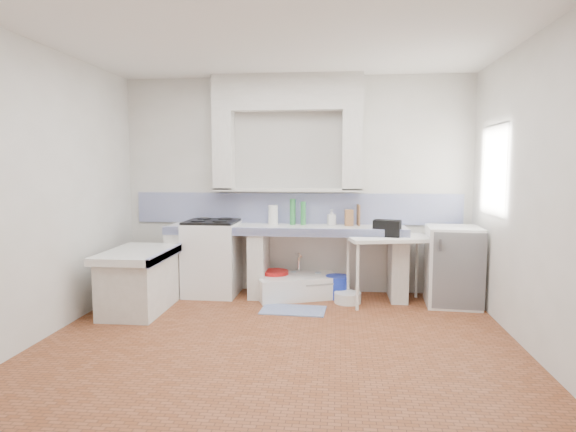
# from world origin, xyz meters

# --- Properties ---
(floor) EXTENTS (4.50, 4.50, 0.00)m
(floor) POSITION_xyz_m (0.00, 0.00, 0.00)
(floor) COLOR brown
(floor) RESTS_ON ground
(ceiling) EXTENTS (4.50, 4.50, 0.00)m
(ceiling) POSITION_xyz_m (0.00, 0.00, 2.80)
(ceiling) COLOR silver
(ceiling) RESTS_ON ground
(wall_back) EXTENTS (4.50, 0.00, 4.50)m
(wall_back) POSITION_xyz_m (0.00, 2.00, 1.40)
(wall_back) COLOR silver
(wall_back) RESTS_ON ground
(wall_front) EXTENTS (4.50, 0.00, 4.50)m
(wall_front) POSITION_xyz_m (0.00, -2.00, 1.40)
(wall_front) COLOR silver
(wall_front) RESTS_ON ground
(wall_left) EXTENTS (0.00, 4.50, 4.50)m
(wall_left) POSITION_xyz_m (-2.25, 0.00, 1.40)
(wall_left) COLOR silver
(wall_left) RESTS_ON ground
(wall_right) EXTENTS (0.00, 4.50, 4.50)m
(wall_right) POSITION_xyz_m (2.25, 0.00, 1.40)
(wall_right) COLOR silver
(wall_right) RESTS_ON ground
(alcove_mass) EXTENTS (1.90, 0.25, 0.45)m
(alcove_mass) POSITION_xyz_m (-0.10, 1.88, 2.58)
(alcove_mass) COLOR silver
(alcove_mass) RESTS_ON ground
(window_frame) EXTENTS (0.35, 0.86, 1.06)m
(window_frame) POSITION_xyz_m (2.42, 1.20, 1.60)
(window_frame) COLOR #372011
(window_frame) RESTS_ON ground
(lace_valance) EXTENTS (0.01, 0.84, 0.24)m
(lace_valance) POSITION_xyz_m (2.28, 1.20, 1.98)
(lace_valance) COLOR white
(lace_valance) RESTS_ON ground
(counter_slab) EXTENTS (3.00, 0.60, 0.08)m
(counter_slab) POSITION_xyz_m (-0.10, 1.70, 0.86)
(counter_slab) COLOR white
(counter_slab) RESTS_ON ground
(counter_lip) EXTENTS (3.00, 0.04, 0.10)m
(counter_lip) POSITION_xyz_m (-0.10, 1.42, 0.86)
(counter_lip) COLOR navy
(counter_lip) RESTS_ON ground
(counter_pier_left) EXTENTS (0.20, 0.55, 0.82)m
(counter_pier_left) POSITION_xyz_m (-1.50, 1.70, 0.41)
(counter_pier_left) COLOR silver
(counter_pier_left) RESTS_ON ground
(counter_pier_mid) EXTENTS (0.20, 0.55, 0.82)m
(counter_pier_mid) POSITION_xyz_m (-0.45, 1.70, 0.41)
(counter_pier_mid) COLOR silver
(counter_pier_mid) RESTS_ON ground
(counter_pier_right) EXTENTS (0.20, 0.55, 0.82)m
(counter_pier_right) POSITION_xyz_m (1.30, 1.70, 0.41)
(counter_pier_right) COLOR silver
(counter_pier_right) RESTS_ON ground
(peninsula_top) EXTENTS (0.70, 1.10, 0.08)m
(peninsula_top) POSITION_xyz_m (-1.70, 0.90, 0.66)
(peninsula_top) COLOR white
(peninsula_top) RESTS_ON ground
(peninsula_base) EXTENTS (0.60, 1.00, 0.62)m
(peninsula_base) POSITION_xyz_m (-1.70, 0.90, 0.31)
(peninsula_base) COLOR silver
(peninsula_base) RESTS_ON ground
(peninsula_lip) EXTENTS (0.04, 1.10, 0.10)m
(peninsula_lip) POSITION_xyz_m (-1.37, 0.90, 0.66)
(peninsula_lip) COLOR navy
(peninsula_lip) RESTS_ON ground
(backsplash) EXTENTS (4.27, 0.03, 0.40)m
(backsplash) POSITION_xyz_m (0.00, 1.99, 1.10)
(backsplash) COLOR navy
(backsplash) RESTS_ON ground
(stove) EXTENTS (0.67, 0.65, 0.93)m
(stove) POSITION_xyz_m (-1.05, 1.69, 0.47)
(stove) COLOR white
(stove) RESTS_ON ground
(sink) EXTENTS (1.16, 0.89, 0.25)m
(sink) POSITION_xyz_m (0.05, 1.67, 0.12)
(sink) COLOR white
(sink) RESTS_ON ground
(side_table) EXTENTS (1.08, 0.75, 0.04)m
(side_table) POSITION_xyz_m (1.16, 1.48, 0.41)
(side_table) COLOR white
(side_table) RESTS_ON ground
(fridge) EXTENTS (0.65, 0.65, 0.94)m
(fridge) POSITION_xyz_m (1.92, 1.52, 0.47)
(fridge) COLOR white
(fridge) RESTS_ON ground
(bucket_red) EXTENTS (0.35, 0.35, 0.32)m
(bucket_red) POSITION_xyz_m (-0.24, 1.71, 0.16)
(bucket_red) COLOR red
(bucket_red) RESTS_ON ground
(bucket_orange) EXTENTS (0.33, 0.33, 0.25)m
(bucket_orange) POSITION_xyz_m (0.11, 1.54, 0.12)
(bucket_orange) COLOR #C85F23
(bucket_orange) RESTS_ON ground
(bucket_blue) EXTENTS (0.37, 0.37, 0.28)m
(bucket_blue) POSITION_xyz_m (0.55, 1.68, 0.14)
(bucket_blue) COLOR #1930BD
(bucket_blue) RESTS_ON ground
(basin_white) EXTENTS (0.38, 0.38, 0.13)m
(basin_white) POSITION_xyz_m (0.68, 1.46, 0.06)
(basin_white) COLOR white
(basin_white) RESTS_ON ground
(water_bottle_a) EXTENTS (0.09, 0.09, 0.28)m
(water_bottle_a) POSITION_xyz_m (-0.01, 1.85, 0.14)
(water_bottle_a) COLOR silver
(water_bottle_a) RESTS_ON ground
(water_bottle_b) EXTENTS (0.08, 0.08, 0.29)m
(water_bottle_b) POSITION_xyz_m (0.30, 1.82, 0.14)
(water_bottle_b) COLOR silver
(water_bottle_b) RESTS_ON ground
(black_bag) EXTENTS (0.35, 0.26, 0.20)m
(black_bag) POSITION_xyz_m (1.14, 1.48, 0.92)
(black_bag) COLOR black
(black_bag) RESTS_ON side_table
(green_bottle_a) EXTENTS (0.07, 0.07, 0.33)m
(green_bottle_a) POSITION_xyz_m (-0.03, 1.85, 1.07)
(green_bottle_a) COLOR #2D7E3E
(green_bottle_a) RESTS_ON counter_slab
(green_bottle_b) EXTENTS (0.09, 0.09, 0.30)m
(green_bottle_b) POSITION_xyz_m (0.11, 1.83, 1.05)
(green_bottle_b) COLOR #2D7E3E
(green_bottle_b) RESTS_ON counter_slab
(knife_block) EXTENTS (0.11, 0.10, 0.21)m
(knife_block) POSITION_xyz_m (0.69, 1.79, 1.00)
(knife_block) COLOR #93613A
(knife_block) RESTS_ON counter_slab
(cutting_board) EXTENTS (0.04, 0.20, 0.27)m
(cutting_board) POSITION_xyz_m (0.81, 1.85, 1.03)
(cutting_board) COLOR #93613A
(cutting_board) RESTS_ON counter_slab
(paper_towel) EXTENTS (0.16, 0.16, 0.25)m
(paper_towel) POSITION_xyz_m (-0.28, 1.85, 1.02)
(paper_towel) COLOR white
(paper_towel) RESTS_ON counter_slab
(soap_bottle) EXTENTS (0.11, 0.12, 0.21)m
(soap_bottle) POSITION_xyz_m (0.47, 1.85, 1.00)
(soap_bottle) COLOR white
(soap_bottle) RESTS_ON counter_slab
(rug) EXTENTS (0.76, 0.46, 0.01)m
(rug) POSITION_xyz_m (0.05, 1.07, 0.01)
(rug) COLOR navy
(rug) RESTS_ON ground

